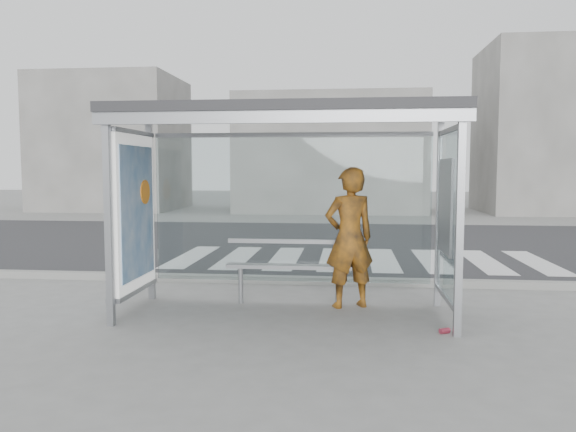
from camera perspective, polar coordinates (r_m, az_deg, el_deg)
The scene contains 11 objects.
ground at distance 7.25m, azimuth -0.29°, elevation -10.02°, with size 80.00×80.00×0.00m, color slate.
road at distance 14.11m, azimuth 2.90°, elevation -2.73°, with size 30.00×10.00×0.01m, color #2B2B2E.
curb at distance 9.13m, azimuth 1.09°, elevation -6.54°, with size 30.00×0.18×0.12m, color gray.
crosswalk at distance 11.61m, azimuth 7.14°, elevation -4.41°, with size 7.55×3.00×0.00m.
bus_shelter at distance 7.12m, azimuth -3.22°, elevation 5.83°, with size 4.25×1.65×2.62m.
building_left at distance 27.22m, azimuth -17.35°, elevation 7.01°, with size 6.00×5.00×6.00m, color slate.
building_center at distance 24.98m, azimuth 4.36°, elevation 6.28°, with size 8.00×5.00×5.00m, color slate.
building_right at distance 26.33m, azimuth 24.55°, elevation 7.96°, with size 5.00×5.00×7.00m, color slate.
person at distance 7.53m, azimuth 6.25°, elevation -2.21°, with size 0.69×0.45×1.88m, color orange.
bench at distance 7.70m, azimuth 0.10°, elevation -5.11°, with size 1.72×0.22×0.89m.
soda_can at distance 6.70m, azimuth 15.62°, elevation -11.16°, with size 0.06×0.06×0.12m, color #DC405C.
Camera 1 is at (0.78, -6.96, 1.86)m, focal length 35.00 mm.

